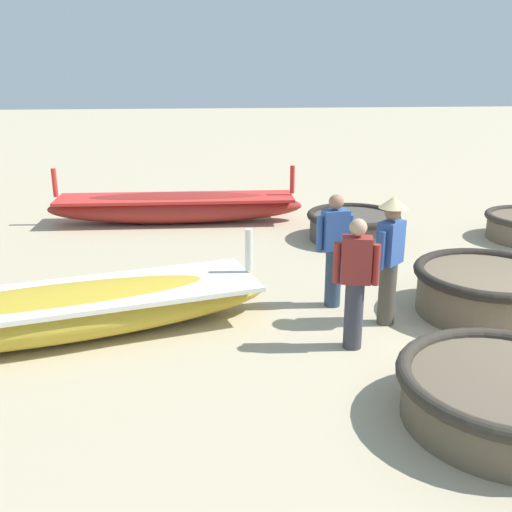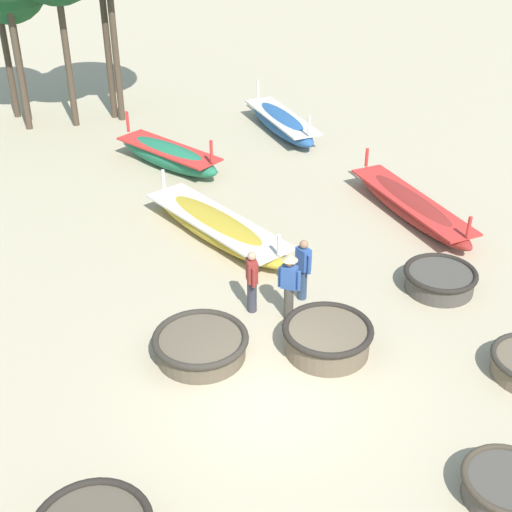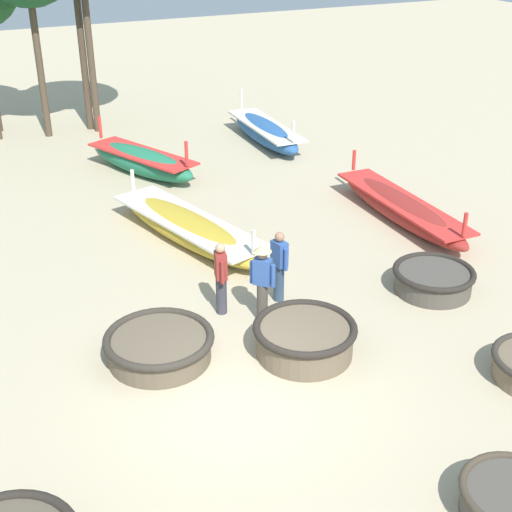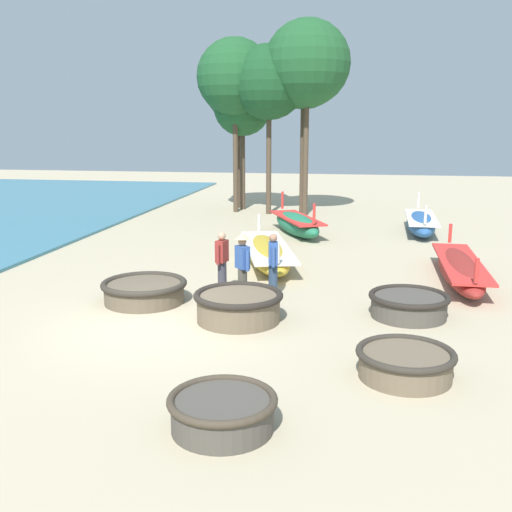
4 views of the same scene
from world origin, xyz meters
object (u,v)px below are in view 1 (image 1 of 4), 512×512
(coracle_center, at_px, (486,289))
(long_boat_red_hull, at_px, (56,312))
(fisherman_standing_right, at_px, (390,253))
(fisherman_with_hat, at_px, (355,281))
(long_boat_ochre_hull, at_px, (176,207))
(coracle_nearest, at_px, (506,395))
(coracle_front_right, at_px, (353,225))
(fisherman_crouching, at_px, (334,248))

(coracle_center, distance_m, long_boat_red_hull, 5.55)
(long_boat_red_hull, bearing_deg, fisherman_standing_right, -89.43)
(fisherman_with_hat, bearing_deg, long_boat_ochre_hull, 20.62)
(coracle_nearest, bearing_deg, coracle_front_right, -0.81)
(coracle_nearest, bearing_deg, fisherman_crouching, 18.58)
(coracle_center, xyz_separation_m, fisherman_with_hat, (-0.82, 2.01, 0.49))
(coracle_center, height_order, coracle_front_right, coracle_center)
(fisherman_crouching, bearing_deg, fisherman_standing_right, -139.44)
(coracle_front_right, bearing_deg, long_boat_red_hull, 129.70)
(long_boat_ochre_hull, bearing_deg, coracle_center, -140.65)
(coracle_center, relative_size, fisherman_standing_right, 1.16)
(fisherman_standing_right, bearing_deg, fisherman_with_hat, 136.84)
(coracle_nearest, relative_size, fisherman_standing_right, 1.22)
(long_boat_red_hull, distance_m, fisherman_standing_right, 4.18)
(coracle_front_right, bearing_deg, long_boat_ochre_hull, 64.83)
(coracle_front_right, relative_size, long_boat_ochre_hull, 0.33)
(coracle_front_right, distance_m, fisherman_with_hat, 4.62)
(fisherman_standing_right, bearing_deg, long_boat_ochre_hull, 27.93)
(coracle_center, bearing_deg, fisherman_with_hat, 112.17)
(long_boat_red_hull, xyz_separation_m, fisherman_crouching, (0.69, -3.57, 0.51))
(fisherman_with_hat, bearing_deg, fisherman_crouching, -1.59)
(fisherman_crouching, bearing_deg, coracle_center, -103.28)
(coracle_center, distance_m, fisherman_crouching, 2.08)
(long_boat_ochre_hull, height_order, fisherman_crouching, fisherman_crouching)
(long_boat_ochre_hull, distance_m, fisherman_crouching, 5.31)
(long_boat_ochre_hull, bearing_deg, fisherman_crouching, -154.11)
(coracle_front_right, distance_m, fisherman_crouching, 3.39)
(coracle_front_right, bearing_deg, fisherman_standing_right, 172.25)
(fisherman_with_hat, xyz_separation_m, fisherman_crouching, (1.28, -0.04, 0.00))
(coracle_nearest, xyz_separation_m, long_boat_red_hull, (2.25, 4.56, 0.04))
(coracle_center, distance_m, fisherman_standing_right, 1.55)
(coracle_front_right, xyz_separation_m, coracle_nearest, (-6.11, 0.09, 0.00))
(coracle_center, height_order, long_boat_red_hull, long_boat_red_hull)
(fisherman_crouching, bearing_deg, coracle_nearest, -161.42)
(long_boat_ochre_hull, distance_m, fisherman_with_hat, 6.47)
(fisherman_with_hat, bearing_deg, coracle_front_right, -14.04)
(long_boat_ochre_hull, relative_size, long_boat_red_hull, 0.96)
(coracle_center, relative_size, fisherman_with_hat, 1.23)
(long_boat_ochre_hull, bearing_deg, fisherman_with_hat, -159.38)
(long_boat_red_hull, bearing_deg, fisherman_with_hat, -99.51)
(coracle_nearest, bearing_deg, long_boat_ochre_hull, 23.19)
(long_boat_ochre_hull, height_order, long_boat_red_hull, long_boat_ochre_hull)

